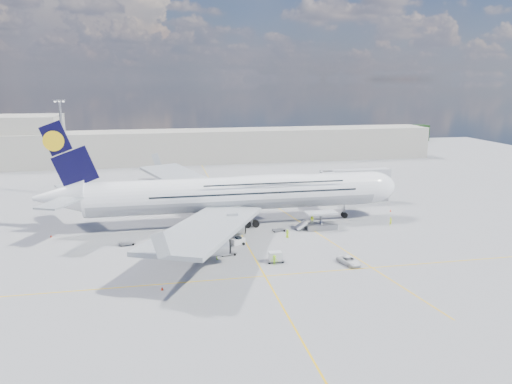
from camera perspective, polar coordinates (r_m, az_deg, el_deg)
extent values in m
plane|color=gray|center=(98.94, -1.48, -5.27)|extent=(300.00, 300.00, 0.00)
cube|color=yellow|center=(98.94, -1.48, -5.26)|extent=(0.25, 220.00, 0.01)
cube|color=yellow|center=(80.51, 1.03, -9.58)|extent=(120.00, 0.25, 0.01)
cube|color=yellow|center=(111.32, 4.74, -3.25)|extent=(14.16, 99.06, 0.01)
cylinder|color=white|center=(106.65, -2.43, -0.15)|extent=(62.00, 7.20, 7.20)
cylinder|color=#9EA0A5|center=(106.68, -2.43, -0.23)|extent=(60.76, 7.13, 7.13)
ellipsoid|color=white|center=(107.74, 1.76, 1.06)|extent=(36.00, 6.84, 3.76)
ellipsoid|color=white|center=(115.50, 12.94, 0.53)|extent=(11.52, 7.20, 7.20)
ellipsoid|color=black|center=(116.74, 14.40, 0.88)|extent=(3.84, 4.16, 1.44)
cone|color=white|center=(106.99, -21.56, -0.57)|extent=(10.00, 6.84, 6.84)
cube|color=black|center=(105.10, -20.88, 4.15)|extent=(11.02, 0.46, 14.61)
cylinder|color=yellow|center=(105.16, -22.12, 5.43)|extent=(4.00, 0.60, 4.00)
cube|color=#999EA3|center=(125.48, -7.48, 1.15)|extent=(25.49, 39.15, 3.35)
cube|color=#999EA3|center=(86.77, -5.57, -4.05)|extent=(25.49, 39.15, 3.35)
cylinder|color=#B7BABF|center=(119.14, -4.79, -0.59)|extent=(5.20, 3.50, 3.50)
cylinder|color=#B7BABF|center=(128.94, -7.33, 0.38)|extent=(5.20, 3.50, 3.50)
cylinder|color=#B7BABF|center=(95.18, -3.01, -4.00)|extent=(5.20, 3.50, 3.50)
cylinder|color=#B7BABF|center=(84.72, -4.98, -6.17)|extent=(5.20, 3.50, 3.50)
cylinder|color=gray|center=(114.23, 10.08, -1.85)|extent=(0.44, 0.44, 3.80)
cylinder|color=black|center=(114.63, 10.05, -2.60)|extent=(1.30, 0.90, 1.30)
cylinder|color=gray|center=(107.77, -2.41, -2.54)|extent=(0.56, 0.56, 3.80)
cylinder|color=black|center=(111.20, -2.66, -2.83)|extent=(1.50, 0.90, 1.50)
cube|color=#B7B7BC|center=(120.97, 8.69, 1.40)|extent=(3.00, 10.00, 2.60)
cube|color=#B7B7BC|center=(128.44, 11.28, 1.96)|extent=(18.00, 3.00, 2.60)
cylinder|color=gray|center=(125.14, 9.02, 0.11)|extent=(0.80, 0.80, 7.10)
cylinder|color=black|center=(125.85, 8.98, -1.27)|extent=(0.90, 0.80, 0.90)
cylinder|color=gray|center=(132.39, 14.41, 0.55)|extent=(1.00, 1.00, 7.10)
cube|color=gray|center=(133.07, 14.34, -0.77)|extent=(2.00, 2.00, 0.80)
cylinder|color=#B7B7BC|center=(117.49, 9.32, 1.04)|extent=(3.60, 3.60, 2.80)
cube|color=silver|center=(104.76, 7.43, -2.35)|extent=(6.50, 3.20, 0.35)
cube|color=gray|center=(105.56, 7.39, -3.90)|extent=(6.50, 3.20, 1.10)
cube|color=gray|center=(105.14, 7.41, -3.11)|extent=(0.22, 1.99, 3.00)
cylinder|color=black|center=(103.73, 6.23, -4.28)|extent=(0.70, 0.30, 0.70)
cube|color=silver|center=(104.18, 5.20, -3.81)|extent=(2.16, 2.60, 1.60)
cylinder|color=gray|center=(140.90, -21.15, 4.51)|extent=(0.70, 0.70, 25.00)
cube|color=gray|center=(139.84, -21.57, 9.66)|extent=(3.00, 0.40, 0.60)
cube|color=#B2AD9E|center=(189.99, -6.50, 5.23)|extent=(180.00, 16.00, 12.00)
cube|color=#B2AD9E|center=(201.23, -27.01, 5.20)|extent=(40.00, 22.00, 18.00)
cube|color=#193814|center=(240.85, 2.12, 6.40)|extent=(160.00, 6.00, 8.00)
cube|color=gray|center=(91.78, -7.63, -6.63)|extent=(2.73, 1.46, 0.16)
cylinder|color=black|center=(91.25, -8.29, -6.85)|extent=(0.40, 0.16, 0.40)
cylinder|color=black|center=(92.40, -6.97, -6.55)|extent=(0.40, 0.16, 0.40)
cube|color=silver|center=(91.54, -7.64, -6.20)|extent=(2.00, 1.37, 1.36)
cube|color=gray|center=(95.80, -9.43, -5.81)|extent=(3.59, 2.44, 0.20)
cylinder|color=black|center=(95.20, -10.20, -6.05)|extent=(0.48, 0.20, 0.48)
cylinder|color=black|center=(96.51, -8.66, -5.73)|extent=(0.48, 0.20, 0.48)
cube|color=gray|center=(89.58, -3.19, -7.02)|extent=(3.08, 2.27, 0.17)
cylinder|color=black|center=(88.97, -3.84, -7.25)|extent=(0.40, 0.17, 0.40)
cylinder|color=black|center=(90.29, -2.54, -6.93)|extent=(0.40, 0.17, 0.40)
cube|color=gray|center=(97.82, -14.49, -5.70)|extent=(3.06, 2.11, 0.17)
cylinder|color=black|center=(97.40, -15.16, -5.89)|extent=(0.41, 0.17, 0.41)
cylinder|color=black|center=(98.32, -13.82, -5.64)|extent=(0.41, 0.17, 0.41)
cube|color=gray|center=(86.19, 2.20, -7.81)|extent=(3.00, 1.70, 0.18)
cylinder|color=black|center=(85.45, 1.53, -8.08)|extent=(0.43, 0.18, 0.43)
cylinder|color=black|center=(87.04, 2.87, -7.70)|extent=(0.43, 0.18, 0.43)
cube|color=silver|center=(85.92, 2.21, -7.32)|extent=(2.22, 1.56, 1.47)
cube|color=gray|center=(103.11, 2.62, -4.35)|extent=(2.99, 2.32, 0.16)
cylinder|color=black|center=(102.41, 2.11, -4.53)|extent=(0.39, 0.16, 0.39)
cylinder|color=black|center=(103.88, 3.11, -4.29)|extent=(0.39, 0.16, 0.39)
cube|color=silver|center=(94.79, -2.02, -5.69)|extent=(2.77, 2.07, 1.17)
cube|color=black|center=(94.57, -2.03, -5.27)|extent=(1.25, 1.35, 0.45)
cylinder|color=black|center=(94.30, -2.51, -6.01)|extent=(0.57, 0.22, 0.57)
cylinder|color=black|center=(95.50, -1.54, -5.76)|extent=(0.57, 0.22, 0.57)
cube|color=gray|center=(130.58, -7.05, -0.42)|extent=(7.37, 5.08, 2.13)
cube|color=silver|center=(130.09, -7.40, 0.43)|extent=(5.75, 4.47, 2.34)
cube|color=silver|center=(130.58, -5.90, 0.04)|extent=(2.73, 3.01, 1.70)
cube|color=black|center=(130.61, -5.58, 0.15)|extent=(0.99, 2.02, 0.96)
cylinder|color=black|center=(129.69, -5.97, -0.70)|extent=(1.17, 0.37, 1.17)
cylinder|color=black|center=(131.73, -8.10, -0.55)|extent=(1.17, 0.37, 1.17)
cube|color=#F1330C|center=(130.24, -7.39, 0.11)|extent=(5.82, 4.54, 0.53)
cube|color=gray|center=(139.92, -11.91, 0.25)|extent=(6.84, 5.01, 1.99)
cube|color=silver|center=(139.54, -12.23, 1.00)|extent=(5.37, 4.35, 2.18)
cube|color=silver|center=(139.72, -10.91, 0.66)|extent=(2.62, 2.84, 1.59)
cube|color=black|center=(139.68, -10.63, 0.75)|extent=(1.02, 1.84, 0.89)
cylinder|color=black|center=(138.89, -11.01, 0.01)|extent=(1.09, 0.35, 1.09)
cylinder|color=black|center=(141.17, -12.79, 0.14)|extent=(1.09, 0.35, 1.09)
imported|color=white|center=(86.49, 10.61, -7.72)|extent=(3.52, 5.24, 1.34)
imported|color=#CEE518|center=(110.53, 15.14, -3.27)|extent=(0.80, 0.65, 1.88)
imported|color=#C7E618|center=(109.03, 6.44, -3.10)|extent=(1.20, 1.14, 1.95)
imported|color=#8EDB17|center=(87.37, -4.48, -7.19)|extent=(0.52, 1.05, 1.72)
imported|color=#C4FD1A|center=(98.99, 3.61, -4.77)|extent=(0.97, 0.95, 1.68)
imported|color=#94E718|center=(84.69, 2.11, -7.79)|extent=(1.31, 1.04, 1.78)
cone|color=#F1330C|center=(122.29, 15.13, -2.06)|extent=(0.43, 0.43, 0.55)
cube|color=#F1330C|center=(122.36, 15.12, -2.18)|extent=(0.37, 0.37, 0.03)
cone|color=#F1330C|center=(121.60, -6.49, -1.77)|extent=(0.45, 0.45, 0.57)
cube|color=#F1330C|center=(121.66, -6.49, -1.89)|extent=(0.39, 0.39, 0.03)
cone|color=#F1330C|center=(128.36, -8.32, -1.06)|extent=(0.39, 0.39, 0.49)
cube|color=#F1330C|center=(128.41, -8.32, -1.17)|extent=(0.34, 0.34, 0.03)
cone|color=#F1330C|center=(88.58, -5.65, -7.33)|extent=(0.44, 0.44, 0.56)
cube|color=#F1330C|center=(88.67, -5.64, -7.49)|extent=(0.38, 0.38, 0.03)
cone|color=#F1330C|center=(76.70, -10.68, -10.77)|extent=(0.44, 0.44, 0.55)
cube|color=#F1330C|center=(76.80, -10.67, -10.95)|extent=(0.38, 0.38, 0.03)
cone|color=#F1330C|center=(107.28, -22.39, -4.67)|extent=(0.41, 0.41, 0.52)
cube|color=#F1330C|center=(107.35, -22.37, -4.79)|extent=(0.36, 0.36, 0.03)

